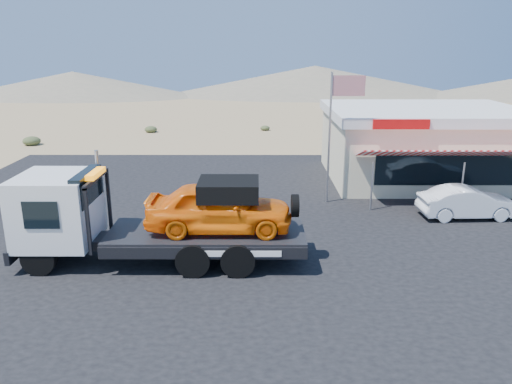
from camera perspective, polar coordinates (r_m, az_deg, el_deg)
ground at (r=19.43m, az=-4.04°, el=-5.20°), size 120.00×120.00×0.00m
asphalt_lot at (r=22.19m, az=1.67°, el=-2.33°), size 32.00×24.00×0.02m
tow_truck at (r=17.09m, az=-11.61°, el=-2.49°), size 9.49×2.81×3.17m
white_sedan at (r=23.14m, az=23.05°, el=-1.11°), size 4.14×1.61×1.34m
jerky_store at (r=28.93m, az=18.54°, el=5.33°), size 10.40×9.97×3.90m
flagpole at (r=23.03m, az=9.03°, el=7.79°), size 1.55×0.10×6.00m
distant_hills at (r=74.18m, az=-8.73°, el=12.22°), size 126.00×48.00×4.20m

